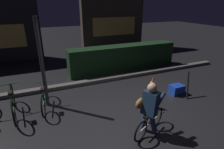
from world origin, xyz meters
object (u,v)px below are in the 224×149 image
at_px(traffic_cone_far, 153,84).
at_px(closed_umbrella, 188,85).
at_px(parked_bike_left_mid, 13,103).
at_px(parked_bike_center_left, 45,97).
at_px(traffic_cone_near, 152,99).
at_px(street_post, 42,65).
at_px(blue_crate, 177,89).
at_px(cyclist, 149,109).

relative_size(traffic_cone_far, closed_umbrella, 0.68).
distance_m(parked_bike_left_mid, parked_bike_center_left, 0.78).
relative_size(parked_bike_center_left, traffic_cone_near, 2.57).
relative_size(street_post, traffic_cone_far, 4.29).
bearing_deg(traffic_cone_near, parked_bike_left_mid, 162.28).
bearing_deg(blue_crate, traffic_cone_far, 148.15).
distance_m(traffic_cone_near, cyclist, 1.18).
height_order(parked_bike_left_mid, closed_umbrella, parked_bike_left_mid).
relative_size(street_post, parked_bike_center_left, 1.65).
relative_size(traffic_cone_far, blue_crate, 1.32).
bearing_deg(cyclist, parked_bike_center_left, 109.41).
relative_size(parked_bike_left_mid, blue_crate, 3.90).
relative_size(parked_bike_left_mid, traffic_cone_far, 2.96).
xyz_separation_m(blue_crate, closed_umbrella, (0.19, -0.25, 0.24)).
bearing_deg(cyclist, street_post, 107.09).
bearing_deg(street_post, traffic_cone_near, -25.58).
height_order(traffic_cone_near, traffic_cone_far, traffic_cone_near).
distance_m(parked_bike_left_mid, blue_crate, 4.85).
bearing_deg(closed_umbrella, parked_bike_left_mid, 115.33).
distance_m(parked_bike_left_mid, closed_umbrella, 5.07).
xyz_separation_m(parked_bike_left_mid, traffic_cone_near, (3.56, -1.14, -0.08)).
height_order(traffic_cone_near, closed_umbrella, closed_umbrella).
bearing_deg(cyclist, blue_crate, 7.28).
distance_m(street_post, parked_bike_center_left, 0.93).
bearing_deg(street_post, traffic_cone_far, -8.48).
relative_size(cyclist, closed_umbrella, 1.47).
height_order(parked_bike_center_left, cyclist, cyclist).
height_order(blue_crate, closed_umbrella, closed_umbrella).
bearing_deg(street_post, parked_bike_center_left, -118.73).
bearing_deg(parked_bike_left_mid, parked_bike_center_left, -91.37).
bearing_deg(parked_bike_center_left, closed_umbrella, -95.23).
distance_m(traffic_cone_near, traffic_cone_far, 0.99).
distance_m(parked_bike_center_left, blue_crate, 4.09).
bearing_deg(street_post, parked_bike_left_mid, -168.98).
bearing_deg(cyclist, parked_bike_left_mid, 119.21).
bearing_deg(parked_bike_center_left, parked_bike_left_mid, 102.74).
distance_m(traffic_cone_near, blue_crate, 1.30).
relative_size(street_post, closed_umbrella, 2.92).
relative_size(traffic_cone_near, cyclist, 0.47).
xyz_separation_m(parked_bike_left_mid, traffic_cone_far, (4.13, -0.33, -0.08)).
bearing_deg(blue_crate, traffic_cone_near, -162.00).
xyz_separation_m(traffic_cone_near, blue_crate, (1.23, 0.40, -0.13)).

